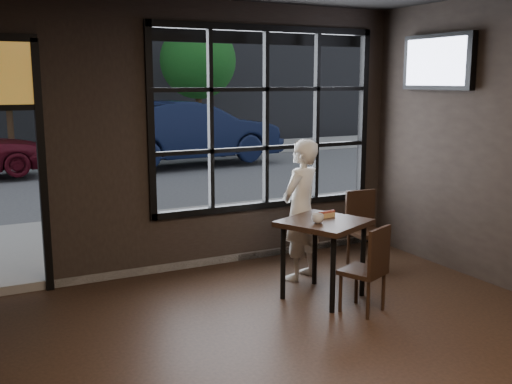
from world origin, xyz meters
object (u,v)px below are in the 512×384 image
cafe_table (323,259)px  chair_near (363,269)px  man (301,210)px  navy_car (188,132)px

cafe_table → chair_near: bearing=-99.5°
chair_near → man: bearing=-112.5°
chair_near → man: man is taller
cafe_table → navy_car: 10.20m
chair_near → navy_car: 10.66m
cafe_table → man: bearing=55.8°
cafe_table → chair_near: chair_near is taller
man → navy_car: bearing=-131.0°
cafe_table → man: size_ratio=0.52×
cafe_table → man: (0.12, 0.66, 0.39)m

